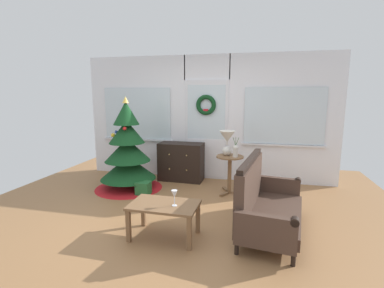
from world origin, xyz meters
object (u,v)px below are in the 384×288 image
wine_glass (174,195)px  coffee_table (164,209)px  dresser_cabinet (181,162)px  settee_sofa (264,202)px  side_table (230,167)px  table_lamp (227,140)px  flower_vase (236,150)px  gift_box (143,188)px  christmas_tree (128,156)px

wine_glass → coffee_table: bearing=168.3°
dresser_cabinet → wine_glass: 2.45m
settee_sofa → wine_glass: (-1.06, -0.52, 0.20)m
settee_sofa → side_table: settee_sofa is taller
table_lamp → flower_vase: size_ratio=1.26×
flower_vase → gift_box: 1.76m
side_table → flower_vase: size_ratio=1.97×
side_table → christmas_tree: bearing=-175.6°
christmas_tree → dresser_cabinet: 1.13m
table_lamp → gift_box: table_lamp is taller
christmas_tree → gift_box: (0.42, -0.29, -0.51)m
dresser_cabinet → table_lamp: bearing=-28.2°
dresser_cabinet → table_lamp: size_ratio=2.07×
dresser_cabinet → side_table: (1.06, -0.57, 0.10)m
coffee_table → gift_box: bearing=122.4°
flower_vase → gift_box: size_ratio=1.47×
side_table → coffee_table: size_ratio=0.81×
dresser_cabinet → settee_sofa: 2.47m
side_table → table_lamp: size_ratio=1.57×
christmas_tree → wine_glass: christmas_tree is taller
christmas_tree → table_lamp: size_ratio=3.93×
side_table → flower_vase: (0.10, -0.06, 0.32)m
side_table → coffee_table: (-0.63, -1.77, -0.12)m
gift_box → table_lamp: bearing=18.4°
flower_vase → gift_box: flower_vase is taller
side_table → wine_glass: (-0.48, -1.80, 0.09)m
side_table → gift_box: bearing=-163.7°
settee_sofa → wine_glass: size_ratio=8.34×
wine_glass → gift_box: bearing=126.0°
settee_sofa → table_lamp: (-0.64, 1.32, 0.60)m
side_table → table_lamp: 0.49m
side_table → wine_glass: bearing=-105.1°
dresser_cabinet → christmas_tree: bearing=-139.4°
settee_sofa → flower_vase: size_ratio=4.65×
side_table → wine_glass: side_table is taller
settee_sofa → gift_box: (-2.05, 0.85, -0.26)m
dresser_cabinet → gift_box: size_ratio=3.83×
dresser_cabinet → coffee_table: dresser_cabinet is taller
settee_sofa → gift_box: size_ratio=6.84×
christmas_tree → flower_vase: size_ratio=4.94×
wine_glass → christmas_tree: bearing=130.5°
table_lamp → coffee_table: (-0.57, -1.81, -0.60)m
table_lamp → coffee_table: table_lamp is taller
settee_sofa → side_table: (-0.58, 1.28, 0.11)m
christmas_tree → gift_box: christmas_tree is taller
side_table → flower_vase: flower_vase is taller
dresser_cabinet → flower_vase: 1.38m
side_table → flower_vase: 0.34m
dresser_cabinet → gift_box: dresser_cabinet is taller
flower_vase → coffee_table: (-0.73, -1.71, -0.44)m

